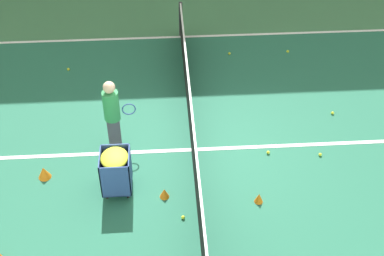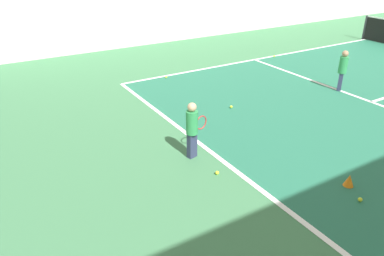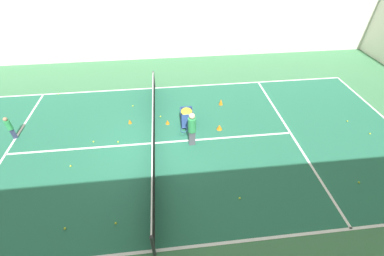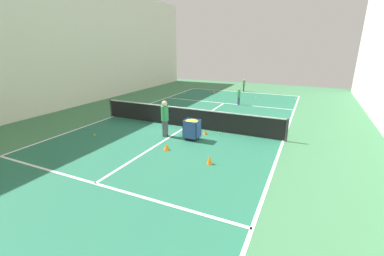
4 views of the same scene
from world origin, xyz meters
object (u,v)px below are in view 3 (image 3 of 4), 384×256
(ball_cart, at_px, (187,115))
(training_cone_0, at_px, (167,122))
(child_midcourt, at_px, (9,127))
(coach_at_net, at_px, (192,127))
(tennis_net, at_px, (154,134))

(ball_cart, relative_size, training_cone_0, 4.49)
(child_midcourt, distance_m, training_cone_0, 6.78)
(coach_at_net, distance_m, child_midcourt, 7.85)
(coach_at_net, relative_size, ball_cart, 1.80)
(coach_at_net, bearing_deg, training_cone_0, -61.86)
(coach_at_net, bearing_deg, tennis_net, -13.14)
(ball_cart, height_order, training_cone_0, ball_cart)
(coach_at_net, xyz_separation_m, training_cone_0, (-1.55, -0.99, -0.83))
(tennis_net, relative_size, training_cone_0, 47.95)
(coach_at_net, height_order, ball_cart, coach_at_net)
(tennis_net, distance_m, training_cone_0, 1.50)
(ball_cart, bearing_deg, coach_at_net, 4.30)
(child_midcourt, distance_m, ball_cart, 7.65)
(tennis_net, bearing_deg, ball_cart, 124.71)
(child_midcourt, xyz_separation_m, ball_cart, (-0.00, 7.65, -0.01))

